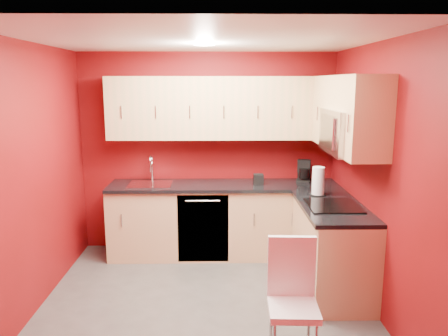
{
  "coord_description": "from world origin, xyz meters",
  "views": [
    {
      "loc": [
        0.11,
        -4.0,
        2.13
      ],
      "look_at": [
        0.19,
        0.55,
        1.23
      ],
      "focal_mm": 35.0,
      "sensor_mm": 36.0,
      "label": 1
    }
  ],
  "objects_px": {
    "dining_chair": "(293,302)",
    "sink": "(150,181)",
    "microwave": "(348,132)",
    "napkin_holder": "(258,179)",
    "coffee_maker": "(303,171)",
    "paper_towel": "(318,181)"
  },
  "relations": [
    {
      "from": "dining_chair",
      "to": "sink",
      "type": "bearing_deg",
      "value": 126.11
    },
    {
      "from": "microwave",
      "to": "napkin_holder",
      "type": "height_order",
      "value": "microwave"
    },
    {
      "from": "sink",
      "to": "dining_chair",
      "type": "distance_m",
      "value": 2.59
    },
    {
      "from": "dining_chair",
      "to": "coffee_maker",
      "type": "bearing_deg",
      "value": 80.21
    },
    {
      "from": "microwave",
      "to": "coffee_maker",
      "type": "relative_size",
      "value": 2.86
    },
    {
      "from": "sink",
      "to": "coffee_maker",
      "type": "relative_size",
      "value": 1.96
    },
    {
      "from": "sink",
      "to": "napkin_holder",
      "type": "height_order",
      "value": "sink"
    },
    {
      "from": "sink",
      "to": "paper_towel",
      "type": "bearing_deg",
      "value": -16.42
    },
    {
      "from": "microwave",
      "to": "coffee_maker",
      "type": "xyz_separation_m",
      "value": [
        -0.2,
        1.11,
        -0.62
      ]
    },
    {
      "from": "napkin_holder",
      "to": "paper_towel",
      "type": "height_order",
      "value": "paper_towel"
    },
    {
      "from": "coffee_maker",
      "to": "paper_towel",
      "type": "distance_m",
      "value": 0.68
    },
    {
      "from": "microwave",
      "to": "napkin_holder",
      "type": "xyz_separation_m",
      "value": [
        -0.77,
        0.96,
        -0.69
      ]
    },
    {
      "from": "microwave",
      "to": "napkin_holder",
      "type": "bearing_deg",
      "value": 128.7
    },
    {
      "from": "microwave",
      "to": "dining_chair",
      "type": "relative_size",
      "value": 0.81
    },
    {
      "from": "napkin_holder",
      "to": "paper_towel",
      "type": "distance_m",
      "value": 0.81
    },
    {
      "from": "sink",
      "to": "napkin_holder",
      "type": "bearing_deg",
      "value": -1.68
    },
    {
      "from": "paper_towel",
      "to": "napkin_holder",
      "type": "bearing_deg",
      "value": 138.84
    },
    {
      "from": "coffee_maker",
      "to": "napkin_holder",
      "type": "height_order",
      "value": "coffee_maker"
    },
    {
      "from": "coffee_maker",
      "to": "dining_chair",
      "type": "relative_size",
      "value": 0.28
    },
    {
      "from": "coffee_maker",
      "to": "paper_towel",
      "type": "height_order",
      "value": "paper_towel"
    },
    {
      "from": "napkin_holder",
      "to": "dining_chair",
      "type": "xyz_separation_m",
      "value": [
        0.08,
        -2.09,
        -0.5
      ]
    },
    {
      "from": "coffee_maker",
      "to": "dining_chair",
      "type": "xyz_separation_m",
      "value": [
        -0.5,
        -2.23,
        -0.57
      ]
    }
  ]
}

